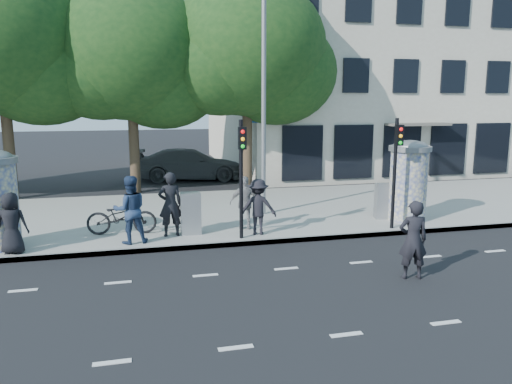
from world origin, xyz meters
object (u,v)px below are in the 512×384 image
object	(u,v)px
ad_column_right	(408,179)
ped_a	(12,223)
car_right	(190,164)
traffic_pole_near	(241,167)
ped_e	(245,203)
ped_b	(170,204)
cabinet_left	(191,213)
ped_d	(258,207)
cabinet_right	(384,201)
man_road	(413,240)
bicycle	(122,217)
traffic_pole_far	(396,162)
street_lamp	(264,78)
ped_c	(130,210)

from	to	relation	value
ad_column_right	ped_a	world-z (taller)	ad_column_right
ped_a	car_right	xyz separation A→B (m)	(5.94, 11.99, -0.16)
traffic_pole_near	ped_e	xyz separation A→B (m)	(0.34, 1.03, -1.26)
ped_b	cabinet_left	distance (m)	0.69
ped_b	ped_d	bearing A→B (deg)	165.68
ped_a	cabinet_right	size ratio (longest dim) A/B	1.36
ped_a	man_road	distance (m)	10.03
ad_column_right	bicycle	size ratio (longest dim) A/B	1.31
ped_a	ped_b	xyz separation A→B (m)	(4.11, 0.73, 0.14)
ad_column_right	traffic_pole_far	bearing A→B (deg)	-137.79
cabinet_left	cabinet_right	world-z (taller)	cabinet_left
ped_b	ped_d	size ratio (longest dim) A/B	1.14
ped_a	ped_e	size ratio (longest dim) A/B	0.98
traffic_pole_far	street_lamp	distance (m)	5.12
ped_c	cabinet_right	bearing A→B (deg)	179.94
traffic_pole_far	man_road	size ratio (longest dim) A/B	1.84
traffic_pole_near	car_right	world-z (taller)	traffic_pole_near
ped_b	cabinet_right	xyz separation A→B (m)	(7.12, 0.51, -0.36)
ped_a	ped_e	xyz separation A→B (m)	(6.41, 0.97, 0.02)
traffic_pole_near	traffic_pole_far	world-z (taller)	same
man_road	cabinet_right	world-z (taller)	man_road
street_lamp	ped_e	size ratio (longest dim) A/B	4.85
street_lamp	ped_c	world-z (taller)	street_lamp
ped_b	traffic_pole_near	bearing A→B (deg)	153.22
ped_a	man_road	xyz separation A→B (m)	(9.30, -3.77, -0.03)
street_lamp	bicycle	size ratio (longest dim) A/B	3.94
bicycle	ped_e	bearing A→B (deg)	-88.99
street_lamp	ped_e	world-z (taller)	street_lamp
ped_a	ped_e	distance (m)	6.48
traffic_pole_near	cabinet_right	world-z (taller)	traffic_pole_near
ped_d	bicycle	size ratio (longest dim) A/B	0.82
ped_c	ped_e	distance (m)	3.51
ped_b	ped_c	xyz separation A→B (m)	(-1.13, -0.48, 0.00)
ped_c	car_right	world-z (taller)	ped_c
bicycle	car_right	world-z (taller)	car_right
traffic_pole_near	street_lamp	distance (m)	4.07
man_road	ped_c	bearing A→B (deg)	-21.51
ped_e	man_road	bearing A→B (deg)	135.99
ad_column_right	traffic_pole_far	world-z (taller)	traffic_pole_far
ped_b	bicycle	bearing A→B (deg)	-26.16
street_lamp	cabinet_left	size ratio (longest dim) A/B	6.45
ped_b	ped_c	bearing A→B (deg)	18.10
man_road	ad_column_right	bearing A→B (deg)	-108.18
ped_e	traffic_pole_near	bearing A→B (deg)	86.35
ped_b	ped_e	bearing A→B (deg)	-178.90
ped_c	cabinet_right	xyz separation A→B (m)	(8.26, 0.99, -0.36)
street_lamp	ped_a	world-z (taller)	street_lamp
traffic_pole_near	ped_a	world-z (taller)	traffic_pole_near
ped_d	ped_e	bearing A→B (deg)	-53.17
ped_e	car_right	bearing A→B (deg)	-72.97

